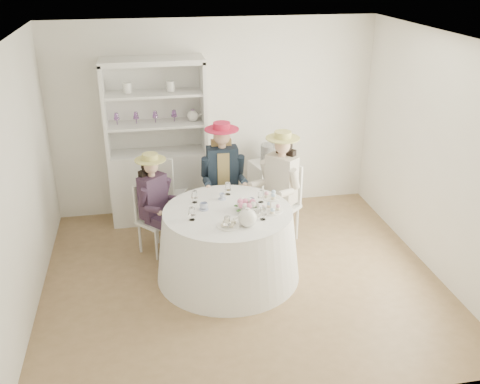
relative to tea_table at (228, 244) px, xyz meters
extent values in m
plane|color=olive|center=(0.14, -0.10, -0.42)|extent=(4.50, 4.50, 0.00)
plane|color=white|center=(0.14, -0.10, 2.28)|extent=(4.50, 4.50, 0.00)
plane|color=white|center=(0.14, 1.90, 0.93)|extent=(4.50, 0.00, 4.50)
plane|color=white|center=(0.14, -2.10, 0.93)|extent=(4.50, 0.00, 4.50)
plane|color=white|center=(-2.11, -0.10, 0.93)|extent=(0.00, 4.50, 4.50)
plane|color=white|center=(2.39, -0.10, 0.93)|extent=(0.00, 4.50, 4.50)
cone|color=white|center=(0.00, 0.00, -0.01)|extent=(1.65, 1.65, 0.81)
cylinder|color=white|center=(0.00, 0.00, 0.41)|extent=(1.45, 1.45, 0.02)
cube|color=silver|center=(-0.69, 1.65, 0.08)|extent=(1.41, 0.87, 0.99)
cube|color=silver|center=(-0.69, 1.87, 1.19)|extent=(1.28, 0.44, 1.22)
cube|color=silver|center=(-0.69, 1.65, 1.80)|extent=(1.41, 0.87, 0.07)
cube|color=silver|center=(-1.33, 1.65, 1.19)|extent=(0.19, 0.49, 1.22)
cube|color=silver|center=(-0.05, 1.65, 1.19)|extent=(0.19, 0.49, 1.22)
cube|color=silver|center=(-0.69, 1.65, 0.97)|extent=(1.31, 0.79, 0.03)
cube|color=silver|center=(-0.69, 1.65, 1.38)|extent=(1.31, 0.79, 0.03)
sphere|color=white|center=(-0.19, 1.65, 1.05)|extent=(0.15, 0.15, 0.15)
cube|color=silver|center=(0.87, 1.57, -0.04)|extent=(0.58, 0.58, 0.75)
cylinder|color=black|center=(0.87, 1.57, 0.47)|extent=(0.28, 0.28, 0.27)
cube|color=silver|center=(-0.79, 0.70, 0.00)|extent=(0.52, 0.52, 0.04)
cylinder|color=silver|center=(-0.80, 0.49, -0.21)|extent=(0.03, 0.03, 0.41)
cylinder|color=silver|center=(-0.58, 0.69, -0.21)|extent=(0.03, 0.03, 0.41)
cylinder|color=silver|center=(-1.00, 0.71, -0.21)|extent=(0.03, 0.03, 0.41)
cylinder|color=silver|center=(-0.78, 0.91, -0.21)|extent=(0.03, 0.03, 0.41)
cube|color=silver|center=(-0.90, 0.83, 0.25)|extent=(0.28, 0.25, 0.46)
cube|color=black|center=(-0.80, 0.71, 0.34)|extent=(0.37, 0.36, 0.54)
cube|color=black|center=(-0.78, 0.56, 0.08)|extent=(0.30, 0.32, 0.11)
cylinder|color=black|center=(-0.69, 0.47, -0.20)|extent=(0.09, 0.09, 0.43)
cylinder|color=black|center=(-0.92, 0.56, 0.41)|extent=(0.17, 0.18, 0.25)
cube|color=black|center=(-0.65, 0.67, 0.08)|extent=(0.30, 0.32, 0.11)
cylinder|color=black|center=(-0.57, 0.58, -0.20)|extent=(0.09, 0.09, 0.43)
cylinder|color=black|center=(-0.63, 0.81, 0.41)|extent=(0.17, 0.18, 0.25)
cylinder|color=#D8A889|center=(-0.80, 0.71, 0.63)|extent=(0.08, 0.08, 0.07)
sphere|color=#D8A889|center=(-0.80, 0.71, 0.73)|extent=(0.18, 0.18, 0.18)
sphere|color=black|center=(-0.83, 0.75, 0.72)|extent=(0.18, 0.18, 0.18)
cube|color=black|center=(-0.85, 0.77, 0.50)|extent=(0.22, 0.20, 0.35)
cylinder|color=tan|center=(-0.80, 0.71, 0.82)|extent=(0.37, 0.37, 0.01)
cylinder|color=tan|center=(-0.80, 0.71, 0.85)|extent=(0.19, 0.19, 0.07)
cube|color=silver|center=(0.11, 1.05, 0.07)|extent=(0.44, 0.44, 0.04)
cylinder|color=silver|center=(-0.07, 0.88, -0.18)|extent=(0.04, 0.04, 0.48)
cylinder|color=silver|center=(0.28, 0.87, -0.18)|extent=(0.04, 0.04, 0.48)
cylinder|color=silver|center=(-0.06, 1.23, -0.18)|extent=(0.04, 0.04, 0.48)
cylinder|color=silver|center=(0.29, 1.22, -0.18)|extent=(0.04, 0.04, 0.48)
cube|color=silver|center=(0.11, 1.25, 0.37)|extent=(0.41, 0.04, 0.54)
cube|color=#17222F|center=(0.11, 1.07, 0.47)|extent=(0.39, 0.22, 0.63)
cube|color=tan|center=(0.11, 1.07, 0.47)|extent=(0.16, 0.24, 0.54)
cube|color=#17222F|center=(0.01, 0.92, 0.16)|extent=(0.15, 0.37, 0.13)
cylinder|color=#17222F|center=(0.01, 0.77, -0.17)|extent=(0.11, 0.11, 0.50)
cylinder|color=#17222F|center=(-0.12, 1.03, 0.55)|extent=(0.10, 0.19, 0.30)
cube|color=#17222F|center=(0.20, 0.92, 0.16)|extent=(0.15, 0.37, 0.13)
cylinder|color=#17222F|center=(0.20, 0.77, -0.17)|extent=(0.11, 0.11, 0.50)
cylinder|color=#17222F|center=(0.33, 1.02, 0.55)|extent=(0.10, 0.19, 0.30)
cylinder|color=#D8A889|center=(0.11, 1.07, 0.81)|extent=(0.10, 0.10, 0.09)
sphere|color=#D8A889|center=(0.11, 1.07, 0.93)|extent=(0.21, 0.21, 0.21)
sphere|color=tan|center=(0.11, 1.12, 0.91)|extent=(0.21, 0.21, 0.21)
cube|color=tan|center=(0.11, 1.16, 0.66)|extent=(0.26, 0.09, 0.41)
cylinder|color=#C51D3E|center=(0.11, 1.07, 1.03)|extent=(0.43, 0.43, 0.01)
cylinder|color=#C51D3E|center=(0.11, 1.07, 1.07)|extent=(0.22, 0.22, 0.09)
cube|color=silver|center=(0.79, 0.70, 0.06)|extent=(0.59, 0.59, 0.04)
cylinder|color=silver|center=(0.55, 0.72, -0.18)|extent=(0.04, 0.04, 0.46)
cylinder|color=silver|center=(0.77, 0.46, -0.18)|extent=(0.04, 0.04, 0.46)
cylinder|color=silver|center=(0.81, 0.94, -0.18)|extent=(0.04, 0.04, 0.46)
cylinder|color=silver|center=(1.03, 0.68, -0.18)|extent=(0.04, 0.04, 0.46)
cube|color=silver|center=(0.93, 0.82, 0.34)|extent=(0.28, 0.32, 0.53)
cube|color=beige|center=(0.80, 0.72, 0.45)|extent=(0.41, 0.42, 0.61)
cube|color=beige|center=(0.63, 0.69, 0.14)|extent=(0.36, 0.34, 0.13)
cylinder|color=beige|center=(0.52, 0.60, -0.17)|extent=(0.11, 0.11, 0.48)
cylinder|color=beige|center=(0.63, 0.85, 0.52)|extent=(0.20, 0.19, 0.29)
cube|color=beige|center=(0.75, 0.55, 0.14)|extent=(0.36, 0.34, 0.13)
cylinder|color=beige|center=(0.64, 0.45, -0.17)|extent=(0.11, 0.11, 0.48)
cylinder|color=beige|center=(0.91, 0.52, 0.52)|extent=(0.20, 0.19, 0.29)
cylinder|color=#D8A889|center=(0.80, 0.72, 0.77)|extent=(0.09, 0.09, 0.08)
sphere|color=#D8A889|center=(0.80, 0.72, 0.89)|extent=(0.20, 0.20, 0.20)
sphere|color=black|center=(0.84, 0.75, 0.87)|extent=(0.20, 0.20, 0.20)
cube|color=black|center=(0.87, 0.77, 0.63)|extent=(0.23, 0.25, 0.40)
cylinder|color=tan|center=(0.80, 0.72, 0.98)|extent=(0.42, 0.42, 0.01)
cylinder|color=tan|center=(0.80, 0.72, 1.03)|extent=(0.21, 0.21, 0.08)
cube|color=silver|center=(-0.61, 1.35, 0.09)|extent=(0.61, 0.61, 0.04)
cylinder|color=silver|center=(-0.36, 1.42, -0.17)|extent=(0.04, 0.04, 0.49)
cylinder|color=silver|center=(-0.67, 1.60, -0.17)|extent=(0.04, 0.04, 0.49)
cylinder|color=silver|center=(-0.54, 1.11, -0.17)|extent=(0.04, 0.04, 0.49)
cylinder|color=silver|center=(-0.85, 1.29, -0.17)|extent=(0.04, 0.04, 0.49)
cube|color=silver|center=(-0.71, 1.18, 0.39)|extent=(0.38, 0.25, 0.56)
imported|color=white|center=(-0.26, 0.08, 0.46)|extent=(0.12, 0.12, 0.07)
imported|color=white|center=(-0.01, 0.31, 0.45)|extent=(0.07, 0.07, 0.06)
imported|color=white|center=(0.29, 0.10, 0.45)|extent=(0.12, 0.12, 0.07)
imported|color=white|center=(0.23, -0.03, 0.45)|extent=(0.26, 0.26, 0.06)
sphere|color=pink|center=(0.24, -0.05, 0.51)|extent=(0.07, 0.07, 0.07)
sphere|color=white|center=(0.23, -0.02, 0.51)|extent=(0.07, 0.07, 0.07)
sphere|color=pink|center=(0.20, 0.00, 0.51)|extent=(0.07, 0.07, 0.07)
sphere|color=white|center=(0.17, 0.00, 0.51)|extent=(0.07, 0.07, 0.07)
sphere|color=pink|center=(0.14, -0.02, 0.51)|extent=(0.07, 0.07, 0.07)
sphere|color=white|center=(0.13, -0.05, 0.51)|extent=(0.07, 0.07, 0.07)
sphere|color=pink|center=(0.14, -0.09, 0.51)|extent=(0.07, 0.07, 0.07)
sphere|color=white|center=(0.17, -0.11, 0.51)|extent=(0.07, 0.07, 0.07)
sphere|color=pink|center=(0.20, -0.11, 0.51)|extent=(0.07, 0.07, 0.07)
sphere|color=white|center=(0.23, -0.09, 0.51)|extent=(0.07, 0.07, 0.07)
sphere|color=white|center=(0.15, -0.38, 0.51)|extent=(0.20, 0.20, 0.20)
cylinder|color=white|center=(0.27, -0.38, 0.52)|extent=(0.12, 0.03, 0.09)
cylinder|color=white|center=(0.15, -0.38, 0.61)|extent=(0.04, 0.04, 0.02)
cylinder|color=white|center=(-0.05, -0.36, 0.43)|extent=(0.25, 0.25, 0.01)
cube|color=beige|center=(-0.10, -0.38, 0.45)|extent=(0.06, 0.04, 0.03)
cube|color=beige|center=(-0.05, -0.36, 0.46)|extent=(0.07, 0.05, 0.03)
cube|color=beige|center=(0.00, -0.34, 0.45)|extent=(0.07, 0.06, 0.03)
cube|color=beige|center=(-0.07, -0.33, 0.46)|extent=(0.07, 0.07, 0.03)
cube|color=beige|center=(-0.02, -0.40, 0.45)|extent=(0.06, 0.07, 0.03)
cylinder|color=white|center=(0.47, -0.11, 0.43)|extent=(0.25, 0.25, 0.01)
cylinder|color=white|center=(0.47, -0.11, 0.50)|extent=(0.02, 0.02, 0.16)
cylinder|color=white|center=(0.47, -0.11, 0.58)|extent=(0.19, 0.19, 0.01)
camera|label=1|loc=(-0.85, -5.27, 3.04)|focal=40.00mm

